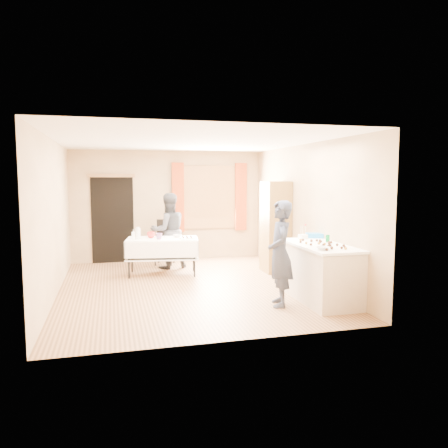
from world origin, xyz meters
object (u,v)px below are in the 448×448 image
object	(u,v)px
counter	(320,272)
party_table	(162,253)
woman	(169,231)
girl	(280,254)
chair	(165,251)
cabinet	(275,227)

from	to	relation	value
counter	party_table	world-z (taller)	counter
party_table	woman	distance (m)	0.76
counter	girl	world-z (taller)	girl
counter	chair	distance (m)	4.14
counter	woman	distance (m)	3.75
chair	party_table	bearing A→B (deg)	-81.19
party_table	girl	xyz separation A→B (m)	(1.50, -2.63, 0.36)
counter	chair	size ratio (longest dim) A/B	1.62
chair	girl	bearing A→B (deg)	-52.31
girl	woman	size ratio (longest dim) A/B	0.99
cabinet	girl	bearing A→B (deg)	-109.61
cabinet	party_table	xyz separation A→B (m)	(-2.33, 0.28, -0.50)
cabinet	party_table	distance (m)	2.40
cabinet	party_table	size ratio (longest dim) A/B	1.23
cabinet	counter	xyz separation A→B (m)	(-0.10, -2.23, -0.49)
cabinet	woman	bearing A→B (deg)	156.87
counter	woman	bearing A→B (deg)	122.83
counter	chair	xyz separation A→B (m)	(-2.06, 3.59, -0.15)
cabinet	chair	bearing A→B (deg)	147.65
party_table	girl	bearing A→B (deg)	-51.52
party_table	woman	size ratio (longest dim) A/B	0.94
chair	girl	distance (m)	3.97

